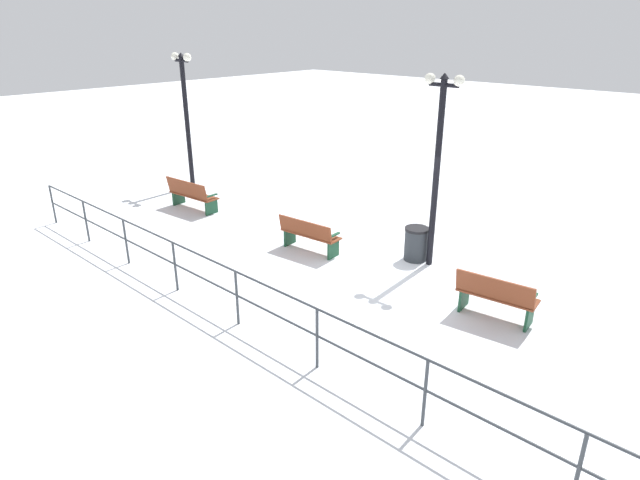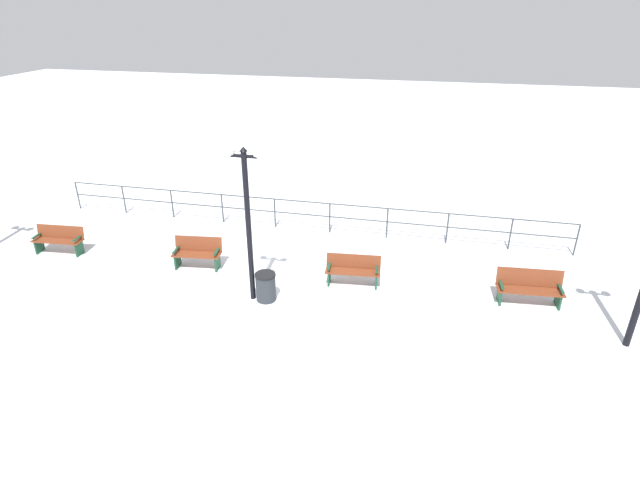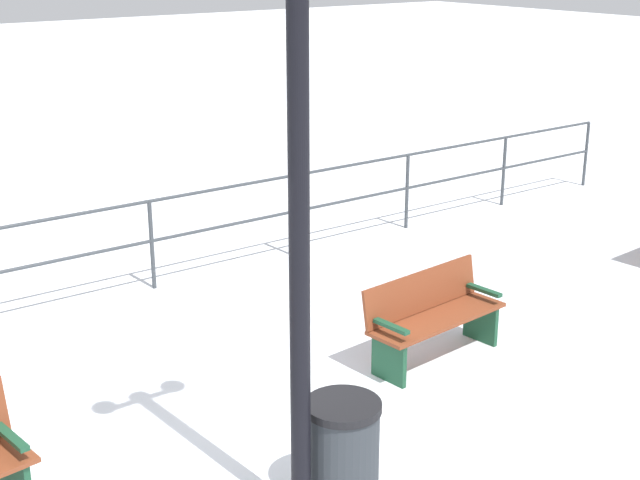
{
  "view_description": "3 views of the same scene",
  "coord_description": "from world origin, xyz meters",
  "px_view_note": "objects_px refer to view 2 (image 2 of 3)",
  "views": [
    {
      "loc": [
        -8.65,
        -5.9,
        5.12
      ],
      "look_at": [
        -0.68,
        1.46,
        0.72
      ],
      "focal_mm": 30.04,
      "sensor_mm": 36.0,
      "label": 1
    },
    {
      "loc": [
        12.27,
        4.22,
        7.37
      ],
      "look_at": [
        -1.44,
        1.09,
        0.62
      ],
      "focal_mm": 28.37,
      "sensor_mm": 36.0,
      "label": 2
    },
    {
      "loc": [
        5.69,
        -3.25,
        3.9
      ],
      "look_at": [
        -1.65,
        2.13,
        0.84
      ],
      "focal_mm": 50.23,
      "sensor_mm": 36.0,
      "label": 3
    }
  ],
  "objects_px": {
    "trash_bin": "(266,287)",
    "bench_fourth": "(530,287)",
    "bench_nearest": "(59,239)",
    "bench_third": "(353,270)",
    "bench_second": "(197,253)",
    "lamppost_middle": "(247,208)"
  },
  "relations": [
    {
      "from": "bench_fourth",
      "to": "trash_bin",
      "type": "relative_size",
      "value": 2.19
    },
    {
      "from": "bench_nearest",
      "to": "bench_third",
      "type": "distance_m",
      "value": 9.43
    },
    {
      "from": "bench_second",
      "to": "bench_third",
      "type": "bearing_deg",
      "value": 83.55
    },
    {
      "from": "bench_third",
      "to": "bench_fourth",
      "type": "height_order",
      "value": "bench_fourth"
    },
    {
      "from": "bench_fourth",
      "to": "trash_bin",
      "type": "xyz_separation_m",
      "value": [
        1.41,
        -6.85,
        -0.07
      ]
    },
    {
      "from": "bench_nearest",
      "to": "lamppost_middle",
      "type": "xyz_separation_m",
      "value": [
        1.23,
        6.92,
        2.18
      ]
    },
    {
      "from": "bench_second",
      "to": "lamppost_middle",
      "type": "distance_m",
      "value": 3.36
    },
    {
      "from": "bench_nearest",
      "to": "bench_fourth",
      "type": "distance_m",
      "value": 14.15
    },
    {
      "from": "bench_second",
      "to": "lamppost_middle",
      "type": "xyz_separation_m",
      "value": [
        1.31,
        2.21,
        2.17
      ]
    },
    {
      "from": "bench_second",
      "to": "trash_bin",
      "type": "xyz_separation_m",
      "value": [
        1.3,
        2.58,
        -0.08
      ]
    },
    {
      "from": "bench_second",
      "to": "bench_nearest",
      "type": "bearing_deg",
      "value": -95.91
    },
    {
      "from": "bench_second",
      "to": "bench_third",
      "type": "relative_size",
      "value": 0.95
    },
    {
      "from": "lamppost_middle",
      "to": "trash_bin",
      "type": "relative_size",
      "value": 5.32
    },
    {
      "from": "lamppost_middle",
      "to": "trash_bin",
      "type": "distance_m",
      "value": 2.27
    },
    {
      "from": "bench_nearest",
      "to": "bench_second",
      "type": "bearing_deg",
      "value": 86.45
    },
    {
      "from": "bench_third",
      "to": "lamppost_middle",
      "type": "height_order",
      "value": "lamppost_middle"
    },
    {
      "from": "bench_nearest",
      "to": "bench_fourth",
      "type": "relative_size",
      "value": 0.93
    },
    {
      "from": "trash_bin",
      "to": "bench_fourth",
      "type": "bearing_deg",
      "value": 101.66
    },
    {
      "from": "trash_bin",
      "to": "bench_second",
      "type": "bearing_deg",
      "value": -116.81
    },
    {
      "from": "lamppost_middle",
      "to": "bench_second",
      "type": "bearing_deg",
      "value": -120.74
    },
    {
      "from": "lamppost_middle",
      "to": "bench_third",
      "type": "bearing_deg",
      "value": 118.38
    },
    {
      "from": "bench_third",
      "to": "bench_fourth",
      "type": "xyz_separation_m",
      "value": [
        -0.07,
        4.72,
        0.02
      ]
    }
  ]
}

